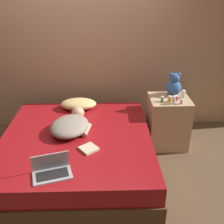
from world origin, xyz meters
TOP-DOWN VIEW (x-y plane):
  - ground_plane at (0.00, 0.00)m, footprint 12.00×12.00m
  - wall_back at (0.00, 1.21)m, footprint 8.00×0.06m
  - bed at (0.00, 0.00)m, footprint 1.75×1.86m
  - nightstand at (1.20, 0.55)m, footprint 0.53×0.49m
  - pillow at (-0.03, 0.72)m, footprint 0.49×0.31m
  - person_lying at (-0.07, 0.12)m, footprint 0.54×0.72m
  - laptop at (-0.16, -0.68)m, footprint 0.39×0.29m
  - teddy_bear at (1.27, 0.68)m, footprint 0.20×0.20m
  - bottle_clear at (1.20, 0.38)m, footprint 0.05×0.05m
  - bottle_pink at (1.30, 0.38)m, footprint 0.03×0.03m
  - bottle_green at (1.07, 0.46)m, footprint 0.03×0.03m
  - bottle_white at (1.38, 0.57)m, footprint 0.05×0.05m
  - bottle_red at (1.26, 0.49)m, footprint 0.04×0.04m
  - bottle_orange at (1.17, 0.44)m, footprint 0.05×0.05m
  - book at (0.16, -0.29)m, footprint 0.23×0.23m

SIDE VIEW (x-z plane):
  - ground_plane at x=0.00m, z-range 0.00..0.00m
  - bed at x=0.00m, z-range 0.00..0.50m
  - nightstand at x=1.20m, z-range 0.00..0.71m
  - book at x=0.16m, z-range 0.50..0.52m
  - laptop at x=-0.16m, z-range 0.44..0.65m
  - pillow at x=-0.03m, z-range 0.50..0.64m
  - person_lying at x=-0.07m, z-range 0.49..0.66m
  - bottle_pink at x=1.30m, z-range 0.71..0.78m
  - bottle_red at x=1.26m, z-range 0.71..0.78m
  - bottle_green at x=1.07m, z-range 0.71..0.78m
  - bottle_orange at x=1.17m, z-range 0.71..0.79m
  - bottle_clear at x=1.20m, z-range 0.71..0.81m
  - bottle_white at x=1.38m, z-range 0.71..0.81m
  - teddy_bear at x=1.27m, z-range 0.69..1.00m
  - wall_back at x=0.00m, z-range 0.00..2.60m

